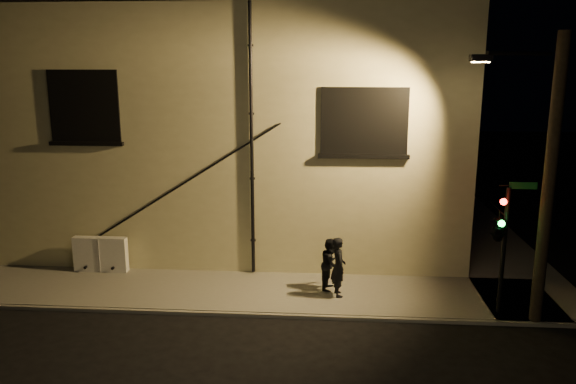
# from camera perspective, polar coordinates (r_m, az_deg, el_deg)

# --- Properties ---
(ground) EXTENTS (90.00, 90.00, 0.00)m
(ground) POSITION_cam_1_polar(r_m,az_deg,el_deg) (15.46, 1.78, -12.63)
(ground) COLOR black
(sidewalk) EXTENTS (21.00, 16.00, 0.12)m
(sidewalk) POSITION_cam_1_polar(r_m,az_deg,el_deg) (19.50, 5.97, -7.00)
(sidewalk) COLOR slate
(sidewalk) RESTS_ON ground
(building) EXTENTS (16.20, 12.23, 8.80)m
(building) POSITION_cam_1_polar(r_m,az_deg,el_deg) (23.34, -4.59, 7.25)
(building) COLOR beige
(building) RESTS_ON ground
(utility_cabinet) EXTENTS (1.73, 0.29, 1.14)m
(utility_cabinet) POSITION_cam_1_polar(r_m,az_deg,el_deg) (19.13, -18.50, -6.01)
(utility_cabinet) COLOR white
(utility_cabinet) RESTS_ON sidewalk
(pedestrian_a) EXTENTS (0.54, 0.71, 1.74)m
(pedestrian_a) POSITION_cam_1_polar(r_m,az_deg,el_deg) (16.27, 5.14, -7.57)
(pedestrian_a) COLOR black
(pedestrian_a) RESTS_ON sidewalk
(pedestrian_b) EXTENTS (0.73, 0.86, 1.55)m
(pedestrian_b) POSITION_cam_1_polar(r_m,az_deg,el_deg) (16.74, 4.37, -7.31)
(pedestrian_b) COLOR black
(pedestrian_b) RESTS_ON sidewalk
(traffic_signal) EXTENTS (1.17, 2.09, 3.59)m
(traffic_signal) POSITION_cam_1_polar(r_m,az_deg,el_deg) (15.56, 20.64, -3.33)
(traffic_signal) COLOR black
(traffic_signal) RESTS_ON sidewalk
(streetlamp_pole) EXTENTS (2.03, 1.39, 7.43)m
(streetlamp_pole) POSITION_cam_1_polar(r_m,az_deg,el_deg) (15.34, 24.66, 1.44)
(streetlamp_pole) COLOR black
(streetlamp_pole) RESTS_ON ground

